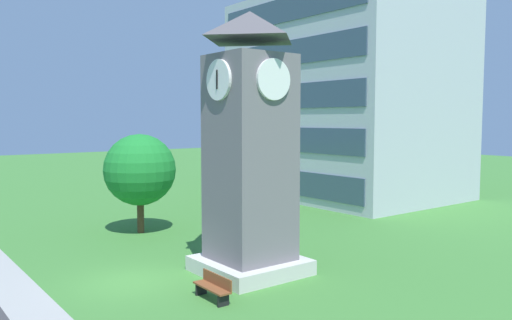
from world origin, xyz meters
TOP-DOWN VIEW (x-y plane):
  - ground_plane at (0.00, 0.00)m, footprint 160.00×160.00m
  - kerb_strip at (0.00, -3.74)m, footprint 120.00×1.60m
  - office_building at (-10.79, 23.70)m, footprint 16.60×12.87m
  - clock_tower at (1.81, 4.43)m, footprint 3.86×3.86m
  - park_bench at (3.60, 1.50)m, footprint 1.80×0.50m
  - tree_by_building at (-7.83, 4.05)m, footprint 3.94×3.94m

SIDE VIEW (x-z plane):
  - ground_plane at x=0.00m, z-range 0.00..0.00m
  - kerb_strip at x=0.00m, z-range 0.00..0.01m
  - park_bench at x=3.60m, z-range 0.02..0.90m
  - tree_by_building at x=-7.83m, z-range 0.76..6.25m
  - clock_tower at x=1.81m, z-range -0.56..9.99m
  - office_building at x=-10.79m, z-range 0.00..16.00m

